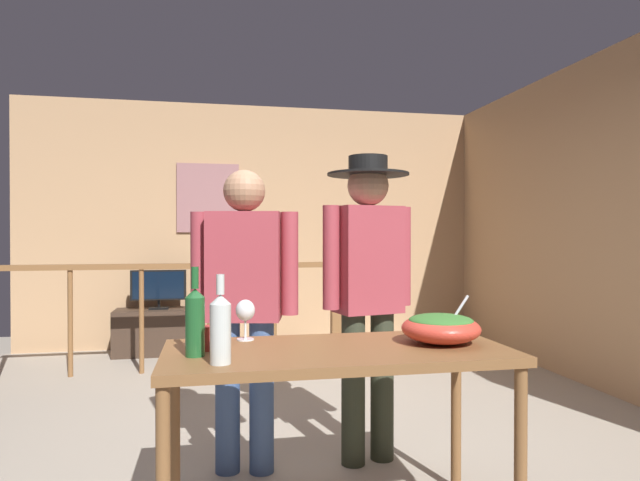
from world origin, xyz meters
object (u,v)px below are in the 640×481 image
framed_picture (208,198)px  serving_table (336,368)px  tv_console (159,331)px  stair_railing (230,299)px  salad_bowl (441,327)px  mug_red (208,338)px  wine_bottle_clear (220,327)px  person_standing_right (368,280)px  flat_screen_tv (159,286)px  person_standing_left (244,295)px  wine_bottle_green (195,320)px  wine_glass (245,312)px

framed_picture → serving_table: bearing=-82.3°
framed_picture → tv_console: 1.55m
stair_railing → salad_bowl: size_ratio=9.13×
mug_red → wine_bottle_clear: bearing=-79.4°
stair_railing → tv_console: bearing=131.3°
wine_bottle_clear → person_standing_right: (0.81, 0.88, 0.09)m
tv_console → flat_screen_tv: 0.48m
stair_railing → tv_console: size_ratio=3.45×
flat_screen_tv → person_standing_right: bearing=-65.3°
person_standing_left → serving_table: bearing=127.9°
stair_railing → person_standing_left: person_standing_left is taller
serving_table → wine_bottle_green: wine_bottle_green is taller
person_standing_left → mug_red: bearing=85.5°
wine_glass → flat_screen_tv: bearing=101.3°
wine_glass → mug_red: size_ratio=1.68×
tv_console → wine_bottle_green: size_ratio=2.60×
stair_railing → tv_console: 1.16m
serving_table → person_standing_right: (0.34, 0.69, 0.31)m
wine_glass → mug_red: wine_glass is taller
stair_railing → serving_table: size_ratio=2.18×
salad_bowl → wine_bottle_clear: wine_bottle_clear is taller
wine_glass → person_standing_left: (0.02, 0.45, 0.03)m
wine_bottle_clear → wine_bottle_green: 0.17m
stair_railing → person_standing_right: person_standing_right is taller
salad_bowl → wine_bottle_clear: (-0.94, -0.20, 0.06)m
salad_bowl → wine_glass: bearing=164.1°
framed_picture → wine_bottle_green: 4.15m
framed_picture → mug_red: framed_picture is taller
framed_picture → wine_bottle_green: size_ratio=2.22×
salad_bowl → person_standing_left: 1.06m
wine_bottle_clear → mug_red: 0.27m
framed_picture → wine_bottle_clear: bearing=-89.0°
salad_bowl → person_standing_right: (-0.13, 0.68, 0.15)m
mug_red → framed_picture: bearing=90.3°
framed_picture → person_standing_left: framed_picture is taller
flat_screen_tv → person_standing_left: 3.12m
wine_bottle_green → person_standing_right: (0.91, 0.73, 0.08)m
wine_bottle_green → person_standing_right: 1.17m
framed_picture → stair_railing: bearing=-79.5°
flat_screen_tv → wine_glass: 3.55m
stair_railing → person_standing_right: (0.68, -2.25, 0.35)m
tv_console → wine_bottle_clear: (0.58, -3.94, 0.68)m
mug_red → person_standing_right: bearing=36.2°
salad_bowl → tv_console: bearing=112.2°
person_standing_right → wine_bottle_green: bearing=27.1°
wine_glass → wine_bottle_clear: (-0.12, -0.44, 0.01)m
wine_bottle_green → stair_railing: bearing=85.6°
wine_bottle_green → mug_red: bearing=65.2°
flat_screen_tv → wine_bottle_clear: (0.58, -3.91, 0.20)m
wine_bottle_green → person_standing_left: bearing=72.4°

